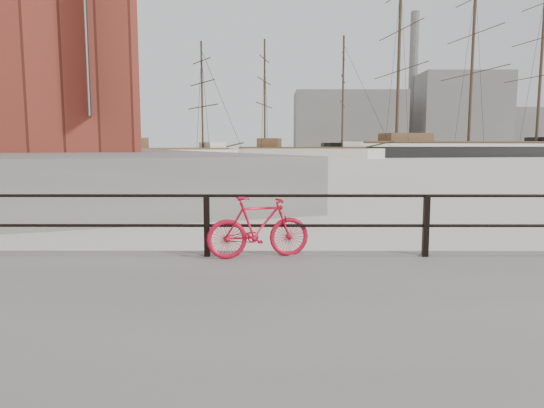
% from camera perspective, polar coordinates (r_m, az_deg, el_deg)
% --- Properties ---
extents(ground, '(400.00, 400.00, 0.00)m').
position_cam_1_polar(ground, '(8.43, 17.14, -8.00)').
color(ground, white).
rests_on(ground, ground).
extents(far_quay, '(78.44, 148.07, 1.80)m').
position_cam_1_polar(far_quay, '(88.19, -25.16, 5.40)').
color(far_quay, gray).
rests_on(far_quay, ground).
extents(guardrail, '(28.00, 0.10, 1.00)m').
position_cam_1_polar(guardrail, '(8.11, 17.66, -2.44)').
color(guardrail, black).
rests_on(guardrail, promenade).
extents(bicycle, '(1.64, 0.58, 0.98)m').
position_cam_1_polar(bicycle, '(7.64, -1.63, -2.75)').
color(bicycle, red).
rests_on(bicycle, promenade).
extents(barque_black, '(70.06, 35.07, 37.43)m').
position_cam_1_polar(barque_black, '(103.08, 22.04, 5.16)').
color(barque_black, black).
rests_on(barque_black, ground).
extents(schooner_mid, '(31.86, 18.25, 21.47)m').
position_cam_1_polar(schooner_mid, '(85.51, 3.64, 5.40)').
color(schooner_mid, beige).
rests_on(schooner_mid, ground).
extents(schooner_left, '(28.40, 23.72, 19.63)m').
position_cam_1_polar(schooner_left, '(78.43, -12.10, 5.14)').
color(schooner_left, silver).
rests_on(schooner_left, ground).
extents(workboat_far, '(11.07, 9.45, 7.00)m').
position_cam_1_polar(workboat_far, '(61.42, -27.76, 4.08)').
color(workboat_far, black).
rests_on(workboat_far, ground).
extents(apartment_cream, '(24.16, 21.40, 21.20)m').
position_cam_1_polar(apartment_cream, '(79.03, -27.49, 13.56)').
color(apartment_cream, beige).
rests_on(apartment_cream, far_quay).
extents(apartment_grey, '(26.02, 22.15, 23.20)m').
position_cam_1_polar(apartment_grey, '(100.92, -26.30, 12.56)').
color(apartment_grey, '#999894').
rests_on(apartment_grey, far_quay).
extents(apartment_brick, '(27.87, 22.90, 21.20)m').
position_cam_1_polar(apartment_brick, '(123.67, -25.46, 10.95)').
color(apartment_brick, brown).
rests_on(apartment_brick, far_quay).
extents(industrial_west, '(32.00, 18.00, 18.00)m').
position_cam_1_polar(industrial_west, '(149.64, 8.91, 9.39)').
color(industrial_west, gray).
rests_on(industrial_west, ground).
extents(industrial_mid, '(26.00, 20.00, 24.00)m').
position_cam_1_polar(industrial_mid, '(163.52, 21.06, 9.85)').
color(industrial_mid, gray).
rests_on(industrial_mid, ground).
extents(industrial_east, '(20.00, 16.00, 14.00)m').
position_cam_1_polar(industrial_east, '(177.17, 27.44, 7.65)').
color(industrial_east, gray).
rests_on(industrial_east, ground).
extents(smokestack, '(2.80, 2.80, 44.00)m').
position_cam_1_polar(smokestack, '(165.12, 16.24, 13.48)').
color(smokestack, gray).
rests_on(smokestack, ground).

